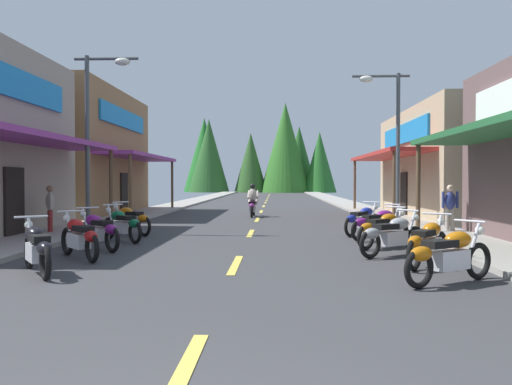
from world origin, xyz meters
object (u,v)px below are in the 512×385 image
object	(u,v)px
motorcycle_parked_right_4	(379,223)
motorcycle_parked_left_3	(122,224)
motorcycle_parked_left_2	(98,230)
motorcycle_parked_right_5	(363,220)
rider_cruising_lead	(253,203)
motorcycle_parked_right_1	(428,242)
motorcycle_parked_left_0	(37,248)
motorcycle_parked_right_2	(392,234)
motorcycle_parked_right_0	(449,255)
motorcycle_parked_left_4	(130,219)
motorcycle_parked_left_1	(79,237)
pedestrian_by_shop	(50,207)
streetlamp_right	(389,126)
streetlamp_left	(97,117)
motorcycle_parked_right_3	(383,229)
pedestrian_browsing	(450,206)

from	to	relation	value
motorcycle_parked_right_4	motorcycle_parked_left_3	world-z (taller)	same
motorcycle_parked_right_4	motorcycle_parked_left_2	distance (m)	7.66
motorcycle_parked_right_4	motorcycle_parked_right_5	xyz separation A→B (m)	(-0.22, 1.44, 0.00)
rider_cruising_lead	motorcycle_parked_left_2	bearing A→B (deg)	165.78
motorcycle_parked_right_1	motorcycle_parked_left_0	xyz separation A→B (m)	(-7.35, -1.18, 0.00)
motorcycle_parked_right_2	motorcycle_parked_right_5	bearing A→B (deg)	51.91
motorcycle_parked_right_0	motorcycle_parked_left_4	world-z (taller)	same
motorcycle_parked_right_0	rider_cruising_lead	bearing A→B (deg)	69.69
motorcycle_parked_right_2	motorcycle_parked_right_5	world-z (taller)	same
motorcycle_parked_left_0	motorcycle_parked_left_1	size ratio (longest dim) A/B	1.07
motorcycle_parked_right_0	motorcycle_parked_right_2	xyz separation A→B (m)	(-0.22, 3.21, 0.00)
motorcycle_parked_left_0	pedestrian_by_shop	xyz separation A→B (m)	(-2.71, 6.74, 0.41)
motorcycle_parked_right_2	motorcycle_parked_left_1	xyz separation A→B (m)	(-6.90, -0.73, 0.00)
streetlamp_right	motorcycle_parked_left_1	world-z (taller)	streetlamp_right
streetlamp_left	motorcycle_parked_right_2	xyz separation A→B (m)	(8.33, -4.60, -3.25)
motorcycle_parked_left_1	motorcycle_parked_left_4	xyz separation A→B (m)	(-0.30, 5.06, 0.00)
motorcycle_parked_right_3	motorcycle_parked_left_3	distance (m)	7.11
streetlamp_right	motorcycle_parked_right_1	xyz separation A→B (m)	(-1.04, -8.54, -3.19)
streetlamp_right	motorcycle_parked_right_2	world-z (taller)	streetlamp_right
motorcycle_parked_left_1	pedestrian_browsing	distance (m)	11.32
motorcycle_parked_left_3	motorcycle_parked_right_1	bearing A→B (deg)	-163.29
motorcycle_parked_right_1	pedestrian_browsing	bearing A→B (deg)	13.89
streetlamp_left	motorcycle_parked_right_5	bearing A→B (deg)	-0.58
motorcycle_parked_right_3	streetlamp_left	bearing A→B (deg)	116.62
pedestrian_by_shop	pedestrian_browsing	bearing A→B (deg)	-24.44
streetlamp_left	motorcycle_parked_left_0	world-z (taller)	streetlamp_left
motorcycle_parked_left_4	pedestrian_by_shop	distance (m)	2.52
motorcycle_parked_right_5	rider_cruising_lead	distance (m)	9.03
motorcycle_parked_left_4	pedestrian_browsing	bearing A→B (deg)	-136.89
motorcycle_parked_right_0	motorcycle_parked_left_3	xyz separation A→B (m)	(-7.15, 5.74, 0.00)
motorcycle_parked_right_4	rider_cruising_lead	xyz separation A→B (m)	(-4.02, 9.63, 0.17)
motorcycle_parked_right_3	motorcycle_parked_left_4	distance (m)	7.84
streetlamp_right	rider_cruising_lead	xyz separation A→B (m)	(-5.15, 5.57, -3.02)
motorcycle_parked_right_1	motorcycle_parked_right_4	xyz separation A→B (m)	(-0.09, 4.49, 0.00)
motorcycle_parked_left_3	pedestrian_by_shop	world-z (taller)	pedestrian_by_shop
motorcycle_parked_right_1	motorcycle_parked_right_3	size ratio (longest dim) A/B	1.10
motorcycle_parked_left_4	rider_cruising_lead	world-z (taller)	rider_cruising_lead
motorcycle_parked_right_3	motorcycle_parked_right_4	distance (m)	1.62
motorcycle_parked_right_5	pedestrian_by_shop	size ratio (longest dim) A/B	1.10
motorcycle_parked_left_4	streetlamp_right	bearing A→B (deg)	-122.29
rider_cruising_lead	pedestrian_browsing	bearing A→B (deg)	-138.36
motorcycle_parked_right_1	motorcycle_parked_right_4	world-z (taller)	same
motorcycle_parked_right_0	motorcycle_parked_right_5	bearing A→B (deg)	56.80
motorcycle_parked_right_0	pedestrian_browsing	xyz separation A→B (m)	(2.68, 8.14, 0.42)
streetlamp_left	motorcycle_parked_right_4	xyz separation A→B (m)	(8.62, -1.53, -3.25)
motorcycle_parked_left_1	pedestrian_by_shop	bearing A→B (deg)	-10.91
pedestrian_browsing	motorcycle_parked_right_5	bearing A→B (deg)	87.27
motorcycle_parked_right_0	motorcycle_parked_left_0	xyz separation A→B (m)	(-7.19, 0.62, 0.00)
motorcycle_parked_left_3	motorcycle_parked_left_4	world-z (taller)	same
streetlamp_left	motorcycle_parked_left_0	size ratio (longest dim) A/B	3.14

